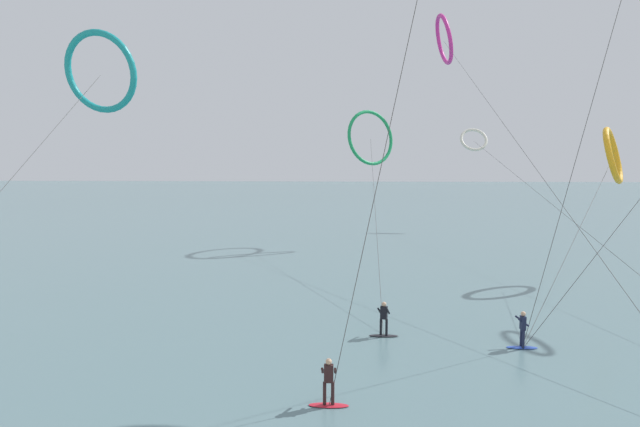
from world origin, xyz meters
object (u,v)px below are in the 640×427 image
surfer_crimson (329,385)px  kite_teal (100,72)px  kite_emerald (371,138)px  surfer_cobalt (522,332)px  kite_amber (613,155)px  kite_ivory (474,140)px  kite_magenta (444,40)px  surfer_charcoal (384,321)px

surfer_crimson → kite_teal: (-14.66, 14.67, 13.12)m
surfer_crimson → kite_emerald: size_ratio=0.06×
surfer_cobalt → kite_amber: (10.71, 14.43, 8.05)m
kite_amber → kite_teal: bearing=132.4°
surfer_crimson → kite_emerald: bearing=84.8°
kite_ivory → kite_magenta: 14.14m
surfer_charcoal → kite_amber: kite_amber is taller
surfer_crimson → kite_amber: (19.23, 20.39, 8.05)m
kite_ivory → kite_emerald: bearing=-134.7°
kite_teal → kite_emerald: bearing=-121.4°
surfer_crimson → kite_amber: 29.16m
surfer_cobalt → kite_ivory: 43.83m
kite_teal → kite_emerald: kite_teal is taller
surfer_charcoal → kite_amber: 22.85m
kite_amber → kite_ivory: bearing=39.1°
surfer_charcoal → kite_amber: (16.84, 13.18, 8.05)m
surfer_cobalt → kite_teal: kite_teal is taller
kite_amber → kite_emerald: bearing=83.9°
surfer_cobalt → kite_amber: bearing=143.7°
surfer_crimson → kite_magenta: bearing=74.5°
surfer_crimson → kite_teal: bearing=134.6°
kite_amber → kite_ivory: (-3.04, 27.49, 2.19)m
kite_ivory → surfer_crimson: bearing=-110.3°
kite_amber → kite_teal: kite_teal is taller
kite_emerald → surfer_charcoal: bearing=-126.3°
surfer_cobalt → kite_magenta: size_ratio=0.04×
kite_ivory → kite_magenta: kite_magenta is taller
kite_ivory → surfer_cobalt: bearing=-102.0°
surfer_crimson → surfer_cobalt: bearing=34.7°
surfer_charcoal → kite_ivory: size_ratio=0.03×
surfer_charcoal → kite_ivory: (13.80, 40.67, 10.24)m
kite_magenta → kite_amber: bearing=-157.7°
kite_ivory → kite_magenta: (-5.40, -8.12, 10.24)m
kite_ivory → kite_magenta: size_ratio=1.12×
kite_amber → kite_magenta: kite_magenta is taller
kite_amber → kite_teal: 34.74m
surfer_charcoal → kite_emerald: bearing=106.8°
surfer_charcoal → kite_emerald: size_ratio=0.06×
surfer_crimson → kite_emerald: kite_emerald is taller
kite_magenta → kite_emerald: 14.59m
surfer_charcoal → kite_teal: (-17.05, 7.46, 13.12)m
kite_teal → kite_ivory: bearing=-121.6°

